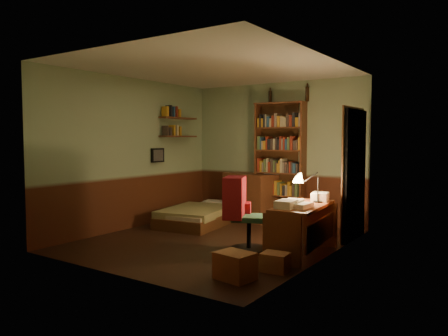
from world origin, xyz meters
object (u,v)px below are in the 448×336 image
Objects in this scene: dresser at (250,197)px; mini_stereo at (273,170)px; bookshelf at (280,163)px; desk at (302,230)px; desk_lamp at (318,182)px; cardboard_box_a at (235,266)px; office_chair at (249,213)px; bed at (202,209)px; cardboard_box_b at (275,262)px.

dresser is 3.55× the size of mini_stereo.
bookshelf is 1.75× the size of desk.
desk_lamp is at bearing -23.44° from dresser.
mini_stereo is 0.71× the size of cardboard_box_a.
office_chair is 2.71× the size of cardboard_box_a.
desk_lamp is (1.95, -1.44, 0.51)m from dresser.
desk_lamp reaches higher than cardboard_box_a.
desk_lamp is (1.53, -1.57, -0.02)m from mini_stereo.
bookshelf is 2.27m from office_chair.
cardboard_box_a is at bearing -48.82° from dresser.
bookshelf is 2.38m from desk.
bed is at bearing 133.69° from cardboard_box_a.
desk_lamp is at bearing 88.00° from cardboard_box_b.
cardboard_box_a is at bearing -75.55° from bookshelf.
office_chair is at bearing -164.42° from desk.
mini_stereo reaches higher than desk.
desk is (1.45, -1.89, -0.63)m from mini_stereo.
desk_lamp reaches higher than office_chair.
desk is at bearing 92.58° from cardboard_box_b.
desk_lamp is 1.46m from cardboard_box_b.
bed is 4.46× the size of cardboard_box_a.
mini_stereo is at bearing 147.16° from desk_lamp.
cardboard_box_a is at bearing -114.79° from cardboard_box_b.
cardboard_box_a is (1.09, -3.21, -0.96)m from bookshelf.
bookshelf is at bearing 21.33° from dresser.
bookshelf reaches higher than desk.
bed reaches higher than cardboard_box_b.
desk is 0.76m from office_chair.
office_chair reaches higher than bed.
mini_stereo is 0.26× the size of office_chair.
desk is 2.26× the size of desk_lamp.
desk_lamp is at bearing 70.44° from desk.
bookshelf reaches higher than cardboard_box_b.
mini_stereo is 0.92× the size of cardboard_box_b.
desk is 3.15× the size of cardboard_box_a.
desk_lamp is at bearing -52.48° from bookshelf.
bookshelf is at bearing 119.17° from desk.
cardboard_box_a is (2.23, -2.33, -0.11)m from bed.
cardboard_box_a is at bearing -86.35° from desk_lamp.
mini_stereo is (0.98, 0.92, 0.71)m from bed.
bed is 5.78× the size of cardboard_box_b.
office_chair is at bearing -46.53° from dresser.
dresser is at bearing 126.00° from cardboard_box_b.
desk is 0.70m from desk_lamp.
bed is 1.64× the size of office_chair.
cardboard_box_b is (2.46, -1.83, -0.16)m from bed.
cardboard_box_b is (0.04, -0.86, -0.23)m from desk.
desk_lamp reaches higher than dresser.
desk_lamp is 1.81× the size of cardboard_box_b.
desk is at bearing -91.08° from desk_lamp.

